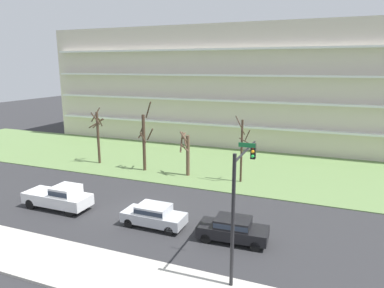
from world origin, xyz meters
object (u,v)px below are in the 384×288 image
at_px(pickup_white_center_left, 60,197).
at_px(tree_left, 144,140).
at_px(tree_far_left, 98,134).
at_px(traffic_signal_mast, 241,190).
at_px(sedan_silver_center_right, 154,215).
at_px(tree_center, 187,152).
at_px(tree_right, 242,149).
at_px(sedan_black_near_left, 233,228).

bearing_deg(pickup_white_center_left, tree_left, 83.39).
height_order(tree_far_left, traffic_signal_mast, traffic_signal_mast).
relative_size(tree_left, sedan_silver_center_right, 1.67).
xyz_separation_m(sedan_silver_center_right, traffic_signal_mast, (6.75, -3.12, 3.82)).
distance_m(tree_center, tree_right, 5.60).
bearing_deg(traffic_signal_mast, tree_left, 133.60).
bearing_deg(tree_left, tree_center, -0.92).
bearing_deg(tree_far_left, tree_right, -1.89).
height_order(pickup_white_center_left, traffic_signal_mast, traffic_signal_mast).
distance_m(sedan_black_near_left, pickup_white_center_left, 13.79).
xyz_separation_m(tree_left, tree_right, (10.34, 0.00, -0.06)).
distance_m(tree_far_left, tree_center, 11.08).
relative_size(pickup_white_center_left, traffic_signal_mast, 0.78).
height_order(tree_center, tree_right, tree_right).
relative_size(tree_left, traffic_signal_mast, 1.06).
distance_m(pickup_white_center_left, sedan_silver_center_right, 8.19).
xyz_separation_m(pickup_white_center_left, traffic_signal_mast, (14.93, -3.12, 3.68)).
xyz_separation_m(tree_far_left, tree_center, (11.03, -0.62, -0.90)).
bearing_deg(tree_left, sedan_silver_center_right, -58.37).
xyz_separation_m(tree_far_left, sedan_black_near_left, (18.75, -11.78, -2.52)).
xyz_separation_m(tree_center, sedan_silver_center_right, (2.11, -11.15, -1.62)).
bearing_deg(tree_right, sedan_silver_center_right, -106.96).
bearing_deg(pickup_white_center_left, traffic_signal_mast, -11.99).
bearing_deg(pickup_white_center_left, sedan_silver_center_right, -0.18).
bearing_deg(sedan_silver_center_right, tree_left, 122.10).
bearing_deg(pickup_white_center_left, tree_far_left, 112.66).
bearing_deg(tree_center, tree_right, 0.81).
height_order(tree_left, traffic_signal_mast, tree_left).
relative_size(sedan_black_near_left, sedan_silver_center_right, 1.02).
xyz_separation_m(tree_left, pickup_white_center_left, (-1.27, -11.23, -2.33)).
bearing_deg(sedan_black_near_left, sedan_silver_center_right, 177.25).
height_order(sedan_silver_center_right, traffic_signal_mast, traffic_signal_mast).
distance_m(sedan_black_near_left, traffic_signal_mast, 5.06).
relative_size(tree_far_left, tree_right, 0.98).
bearing_deg(tree_right, pickup_white_center_left, -135.95).
bearing_deg(traffic_signal_mast, sedan_silver_center_right, 155.17).
bearing_deg(tree_center, tree_far_left, 176.76).
xyz_separation_m(tree_center, pickup_white_center_left, (-6.07, -11.15, -1.47)).
height_order(tree_right, traffic_signal_mast, traffic_signal_mast).
bearing_deg(tree_left, traffic_signal_mast, -46.40).
relative_size(tree_far_left, tree_center, 1.38).
relative_size(tree_center, sedan_black_near_left, 1.03).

